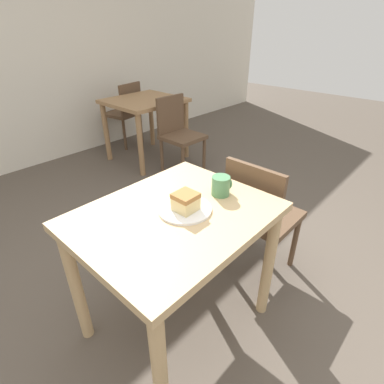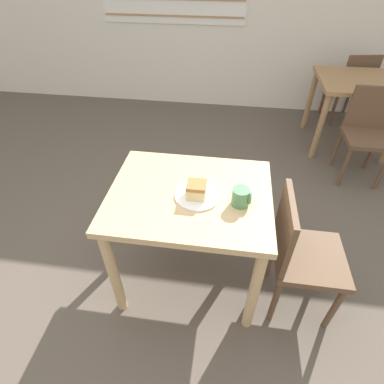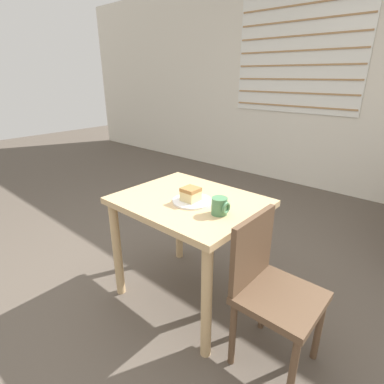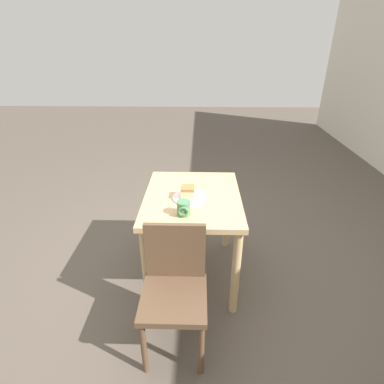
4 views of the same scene
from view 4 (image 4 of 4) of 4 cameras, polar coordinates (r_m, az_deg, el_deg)
ground_plane at (r=2.77m, az=-4.16°, el=-13.48°), size 14.00×14.00×0.00m
dining_table_near at (r=2.31m, az=0.09°, el=-3.49°), size 0.89×0.72×0.75m
chair_near_window at (r=1.90m, az=-3.36°, el=-17.52°), size 0.39×0.39×0.83m
plate at (r=2.21m, az=-0.50°, el=-1.10°), size 0.25×0.25×0.01m
cake_slice at (r=2.19m, az=-0.79°, el=0.07°), size 0.10×0.10×0.08m
coffee_mug at (r=1.98m, az=-1.61°, el=-3.13°), size 0.10×0.09×0.10m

